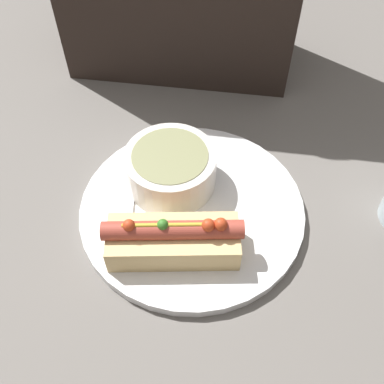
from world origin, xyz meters
name	(u,v)px	position (x,y,z in m)	size (l,w,h in m)	color
ground_plane	(192,212)	(0.00, 0.00, 0.00)	(4.00, 4.00, 0.00)	slate
dinner_plate	(192,209)	(0.00, 0.00, 0.01)	(0.30, 0.30, 0.01)	white
hot_dog	(174,239)	(-0.01, -0.07, 0.04)	(0.17, 0.09, 0.06)	#E5C17F
soup_bowl	(171,167)	(-0.03, 0.04, 0.04)	(0.12, 0.12, 0.05)	silver
spoon	(134,176)	(-0.09, 0.04, 0.02)	(0.04, 0.17, 0.01)	#B7B7BC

